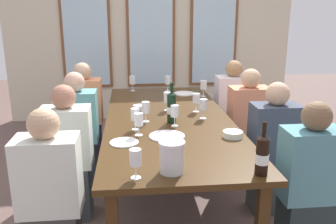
{
  "coord_description": "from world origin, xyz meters",
  "views": [
    {
      "loc": [
        -0.31,
        -3.01,
        1.66
      ],
      "look_at": [
        0.0,
        0.02,
        0.79
      ],
      "focal_mm": 38.84,
      "sensor_mm": 36.0,
      "label": 1
    }
  ],
  "objects_px": {
    "seated_person_6": "(78,133)",
    "wine_bottle_0": "(172,107)",
    "wine_glass_1": "(203,105)",
    "wine_glass_3": "(132,80)",
    "wine_glass_9": "(135,158)",
    "seated_person_2": "(51,199)",
    "tasting_bowl_0": "(139,108)",
    "wine_glass_10": "(135,115)",
    "dining_table": "(168,125)",
    "metal_pitcher": "(172,157)",
    "white_plate_1": "(184,93)",
    "wine_glass_0": "(196,99)",
    "seated_person_3": "(308,187)",
    "tasting_bowl_1": "(233,134)",
    "seated_person_7": "(248,127)",
    "seated_person_0": "(68,157)",
    "wine_glass_4": "(167,98)",
    "seated_person_5": "(232,111)",
    "wine_glass_2": "(203,85)",
    "white_plate_0": "(124,142)",
    "white_plate_2": "(167,136)",
    "seated_person_1": "(273,152)",
    "wine_glass_6": "(146,108)",
    "wine_bottle_1": "(262,155)",
    "wine_glass_5": "(139,120)",
    "wine_glass_7": "(175,112)",
    "wine_glass_8": "(168,81)",
    "seated_person_4": "(85,115)"
  },
  "relations": [
    {
      "from": "tasting_bowl_1",
      "to": "seated_person_7",
      "type": "height_order",
      "value": "seated_person_7"
    },
    {
      "from": "wine_glass_2",
      "to": "wine_glass_10",
      "type": "height_order",
      "value": "same"
    },
    {
      "from": "seated_person_3",
      "to": "seated_person_0",
      "type": "bearing_deg",
      "value": 157.44
    },
    {
      "from": "white_plate_1",
      "to": "wine_glass_3",
      "type": "distance_m",
      "value": 0.63
    },
    {
      "from": "white_plate_2",
      "to": "wine_bottle_1",
      "type": "relative_size",
      "value": 0.84
    },
    {
      "from": "wine_glass_9",
      "to": "wine_glass_10",
      "type": "height_order",
      "value": "same"
    },
    {
      "from": "wine_glass_1",
      "to": "seated_person_2",
      "type": "xyz_separation_m",
      "value": [
        -1.13,
        -0.9,
        -0.34
      ]
    },
    {
      "from": "white_plate_2",
      "to": "wine_glass_8",
      "type": "relative_size",
      "value": 1.54
    },
    {
      "from": "white_plate_1",
      "to": "seated_person_1",
      "type": "distance_m",
      "value": 1.39
    },
    {
      "from": "wine_glass_9",
      "to": "seated_person_2",
      "type": "distance_m",
      "value": 0.65
    },
    {
      "from": "wine_glass_3",
      "to": "seated_person_6",
      "type": "relative_size",
      "value": 0.16
    },
    {
      "from": "white_plate_0",
      "to": "seated_person_7",
      "type": "xyz_separation_m",
      "value": [
        1.2,
        0.89,
        -0.22
      ]
    },
    {
      "from": "wine_glass_5",
      "to": "seated_person_5",
      "type": "distance_m",
      "value": 1.75
    },
    {
      "from": "metal_pitcher",
      "to": "tasting_bowl_0",
      "type": "bearing_deg",
      "value": 96.4
    },
    {
      "from": "white_plate_1",
      "to": "seated_person_2",
      "type": "bearing_deg",
      "value": -120.84
    },
    {
      "from": "seated_person_7",
      "to": "seated_person_3",
      "type": "bearing_deg",
      "value": -90.0
    },
    {
      "from": "seated_person_1",
      "to": "white_plate_0",
      "type": "bearing_deg",
      "value": -168.91
    },
    {
      "from": "wine_glass_1",
      "to": "seated_person_0",
      "type": "distance_m",
      "value": 1.2
    },
    {
      "from": "white_plate_0",
      "to": "wine_glass_1",
      "type": "distance_m",
      "value": 0.87
    },
    {
      "from": "white_plate_2",
      "to": "wine_bottle_1",
      "type": "xyz_separation_m",
      "value": [
        0.48,
        -0.69,
        0.12
      ]
    },
    {
      "from": "wine_glass_3",
      "to": "seated_person_3",
      "type": "distance_m",
      "value": 2.41
    },
    {
      "from": "wine_glass_7",
      "to": "seated_person_5",
      "type": "relative_size",
      "value": 0.16
    },
    {
      "from": "dining_table",
      "to": "seated_person_0",
      "type": "xyz_separation_m",
      "value": [
        -0.83,
        -0.27,
        -0.15
      ]
    },
    {
      "from": "wine_glass_4",
      "to": "seated_person_5",
      "type": "distance_m",
      "value": 1.09
    },
    {
      "from": "seated_person_4",
      "to": "seated_person_0",
      "type": "bearing_deg",
      "value": -90.0
    },
    {
      "from": "dining_table",
      "to": "white_plate_1",
      "type": "height_order",
      "value": "white_plate_1"
    },
    {
      "from": "wine_glass_1",
      "to": "seated_person_1",
      "type": "height_order",
      "value": "seated_person_1"
    },
    {
      "from": "white_plate_2",
      "to": "wine_glass_5",
      "type": "distance_m",
      "value": 0.24
    },
    {
      "from": "wine_glass_1",
      "to": "wine_glass_3",
      "type": "height_order",
      "value": "same"
    },
    {
      "from": "seated_person_0",
      "to": "seated_person_3",
      "type": "xyz_separation_m",
      "value": [
        1.66,
        -0.69,
        0.0
      ]
    },
    {
      "from": "wine_bottle_0",
      "to": "wine_glass_6",
      "type": "bearing_deg",
      "value": 169.8
    },
    {
      "from": "tasting_bowl_0",
      "to": "seated_person_6",
      "type": "bearing_deg",
      "value": 179.34
    },
    {
      "from": "seated_person_7",
      "to": "seated_person_1",
      "type": "bearing_deg",
      "value": -90.0
    },
    {
      "from": "tasting_bowl_1",
      "to": "wine_glass_6",
      "type": "bearing_deg",
      "value": 144.49
    },
    {
      "from": "metal_pitcher",
      "to": "wine_glass_8",
      "type": "height_order",
      "value": "metal_pitcher"
    },
    {
      "from": "wine_glass_0",
      "to": "seated_person_3",
      "type": "distance_m",
      "value": 1.31
    },
    {
      "from": "seated_person_0",
      "to": "seated_person_6",
      "type": "distance_m",
      "value": 0.58
    },
    {
      "from": "wine_glass_9",
      "to": "seated_person_2",
      "type": "bearing_deg",
      "value": 159.45
    },
    {
      "from": "wine_glass_7",
      "to": "white_plate_0",
      "type": "bearing_deg",
      "value": -138.8
    },
    {
      "from": "seated_person_6",
      "to": "wine_bottle_0",
      "type": "bearing_deg",
      "value": -27.01
    },
    {
      "from": "white_plate_2",
      "to": "wine_glass_9",
      "type": "bearing_deg",
      "value": -110.04
    },
    {
      "from": "wine_bottle_0",
      "to": "wine_glass_1",
      "type": "distance_m",
      "value": 0.3
    },
    {
      "from": "tasting_bowl_0",
      "to": "wine_glass_10",
      "type": "xyz_separation_m",
      "value": [
        -0.04,
        -0.58,
        0.1
      ]
    },
    {
      "from": "wine_glass_1",
      "to": "wine_glass_0",
      "type": "bearing_deg",
      "value": 95.77
    },
    {
      "from": "wine_glass_2",
      "to": "seated_person_6",
      "type": "relative_size",
      "value": 0.16
    },
    {
      "from": "tasting_bowl_0",
      "to": "seated_person_6",
      "type": "distance_m",
      "value": 0.63
    },
    {
      "from": "tasting_bowl_0",
      "to": "seated_person_2",
      "type": "xyz_separation_m",
      "value": [
        -0.58,
        -1.24,
        -0.24
      ]
    },
    {
      "from": "dining_table",
      "to": "metal_pitcher",
      "type": "height_order",
      "value": "metal_pitcher"
    },
    {
      "from": "white_plate_1",
      "to": "wine_glass_1",
      "type": "distance_m",
      "value": 0.96
    },
    {
      "from": "seated_person_7",
      "to": "wine_glass_10",
      "type": "bearing_deg",
      "value": -151.85
    }
  ]
}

